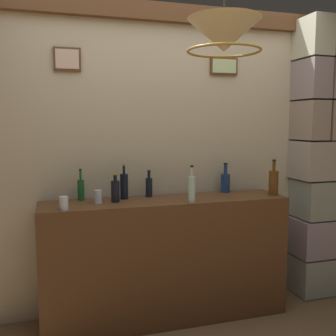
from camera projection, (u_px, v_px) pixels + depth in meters
name	position (u px, v px, depth m)	size (l,w,h in m)	color
panelled_rear_partition	(157.00, 150.00, 3.21)	(3.19, 0.15, 2.49)	beige
stone_pillar	(316.00, 159.00, 3.46)	(0.41, 0.39, 2.42)	#A1AA9C
bar_shelf_unit	(166.00, 259.00, 3.03)	(1.90, 0.42, 0.96)	brown
liquor_bottle_scotch	(192.00, 188.00, 2.87)	(0.05, 0.05, 0.27)	silver
liquor_bottle_vermouth	(273.00, 182.00, 3.16)	(0.08, 0.08, 0.29)	brown
liquor_bottle_port	(115.00, 191.00, 2.87)	(0.06, 0.06, 0.22)	black
liquor_bottle_whiskey	(149.00, 186.00, 3.07)	(0.05, 0.05, 0.21)	black
liquor_bottle_mezcal	(124.00, 186.00, 2.99)	(0.06, 0.06, 0.27)	black
liquor_bottle_gin	(225.00, 182.00, 3.27)	(0.08, 0.08, 0.25)	navy
liquor_bottle_sherry	(81.00, 189.00, 2.93)	(0.05, 0.05, 0.24)	#1B5624
glass_tumbler_rocks	(64.00, 203.00, 2.61)	(0.06, 0.06, 0.09)	silver
glass_tumbler_highball	(98.00, 197.00, 2.82)	(0.06, 0.06, 0.10)	silver
pendant_lamp	(224.00, 36.00, 2.26)	(0.44, 0.44, 0.63)	beige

